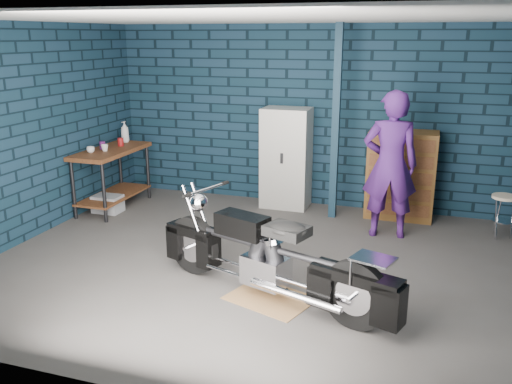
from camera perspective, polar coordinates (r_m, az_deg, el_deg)
ground at (r=6.30m, az=-0.21°, el=-7.52°), size 6.00×6.00×0.00m
room_walls at (r=6.33m, az=1.37°, el=10.47°), size 6.02×5.01×2.71m
support_post at (r=7.63m, az=8.39°, el=7.09°), size 0.10×0.10×2.70m
workbench at (r=8.42m, az=-14.84°, el=1.35°), size 0.60×1.40×0.91m
drip_mat at (r=5.52m, az=1.53°, el=-11.11°), size 0.96×0.83×0.01m
motorcycle at (r=5.30m, az=1.57°, el=-6.25°), size 2.39×1.34×1.02m
person at (r=7.08m, az=13.93°, el=2.78°), size 0.75×0.56×1.90m
storage_bin at (r=8.33m, az=-15.34°, el=-1.20°), size 0.41×0.29×0.25m
locker at (r=8.17m, az=3.18°, el=3.57°), size 0.70×0.50×1.50m
tool_chest at (r=7.95m, az=15.00°, el=1.73°), size 0.94×0.52×1.25m
shop_stool at (r=7.66m, az=24.49°, el=-2.39°), size 0.37×0.37×0.57m
cup_a at (r=8.13m, az=-17.02°, el=4.28°), size 0.14×0.14×0.09m
cup_b at (r=8.19m, az=-15.64°, el=4.50°), size 0.13×0.13×0.10m
mug_purple at (r=8.35m, az=-15.85°, el=4.76°), size 0.09×0.09×0.11m
mug_red at (r=8.51m, az=-14.06°, el=5.13°), size 0.11×0.11×0.12m
bottle at (r=8.80m, az=-13.64°, el=6.19°), size 0.14×0.14×0.33m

